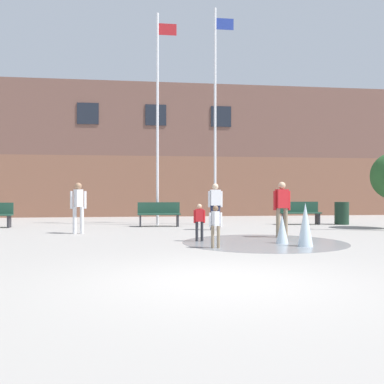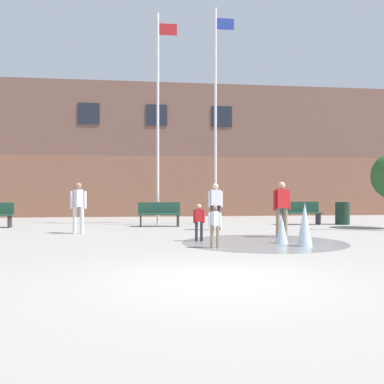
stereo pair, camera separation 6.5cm
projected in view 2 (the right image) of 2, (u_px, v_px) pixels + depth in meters
ground_plane at (216, 281)px, 6.57m from camera, size 100.00×100.00×0.00m
library_building at (154, 154)px, 26.61m from camera, size 36.00×6.05×7.11m
splash_fountain at (283, 233)px, 11.16m from camera, size 4.22×4.22×1.05m
park_bench_under_right_flagpole at (159, 214)px, 16.93m from camera, size 1.60×0.44×0.91m
park_bench_far_right at (301, 213)px, 17.91m from camera, size 1.60×0.44×0.91m
adult_near_bench at (78, 204)px, 14.01m from camera, size 0.50×0.39×1.59m
adult_watching at (215, 203)px, 15.32m from camera, size 0.50×0.24×1.59m
child_running at (215, 223)px, 10.37m from camera, size 0.31×0.23×0.99m
child_in_fountain at (199, 219)px, 11.80m from camera, size 0.31×0.15×0.99m
adult_in_red at (282, 205)px, 12.81m from camera, size 0.50×0.26×1.59m
flagpole_left at (159, 113)px, 17.57m from camera, size 0.80×0.10×8.32m
flagpole_right at (216, 110)px, 17.87m from camera, size 0.80×0.10×8.64m
trash_can at (342, 213)px, 17.94m from camera, size 0.56×0.56×0.90m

